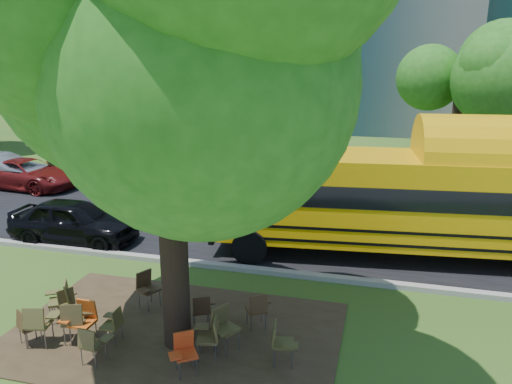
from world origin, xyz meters
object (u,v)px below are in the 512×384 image
(chair_3, at_px, (83,318))
(chair_14, at_px, (113,322))
(chair_0, at_px, (38,321))
(chair_4, at_px, (92,342))
(chair_13, at_px, (258,307))
(chair_1, at_px, (27,325))
(black_car, at_px, (74,221))
(chair_8, at_px, (65,300))
(chair_11, at_px, (202,308))
(chair_2, at_px, (75,318))
(chair_10, at_px, (146,286))
(chair_9, at_px, (61,297))
(chair_7, at_px, (281,340))
(bg_car_red, at_px, (28,174))
(school_bus, at_px, (452,201))
(chair_5, at_px, (184,350))
(bg_car_silver, at_px, (1,170))
(chair_12, at_px, (224,325))
(chair_6, at_px, (210,334))
(main_tree, at_px, (165,51))

(chair_3, relative_size, chair_14, 1.19)
(chair_0, height_order, chair_4, chair_0)
(chair_4, xyz_separation_m, chair_13, (2.73, 2.10, 0.02))
(chair_0, bearing_deg, chair_13, 10.25)
(chair_1, height_order, black_car, black_car)
(chair_8, xyz_separation_m, chair_13, (4.27, 0.74, 0.03))
(chair_11, bearing_deg, chair_2, 179.52)
(chair_10, height_order, chair_11, chair_10)
(chair_4, height_order, chair_9, chair_9)
(chair_7, bearing_deg, bg_car_red, -137.15)
(chair_0, xyz_separation_m, bg_car_red, (-8.84, 10.75, 0.08))
(school_bus, distance_m, black_car, 11.52)
(chair_0, xyz_separation_m, chair_1, (-0.26, -0.03, -0.09))
(chair_9, bearing_deg, chair_7, -125.95)
(chair_4, relative_size, chair_14, 1.05)
(school_bus, relative_size, chair_9, 13.73)
(chair_13, bearing_deg, chair_5, -146.72)
(chair_1, bearing_deg, black_car, 147.06)
(chair_0, xyz_separation_m, chair_4, (1.40, -0.29, -0.08))
(chair_2, xyz_separation_m, chair_11, (2.31, 1.21, -0.08))
(school_bus, relative_size, bg_car_silver, 2.83)
(chair_4, relative_size, chair_9, 0.88)
(chair_2, height_order, chair_9, chair_2)
(chair_0, height_order, chair_3, chair_0)
(chair_10, distance_m, chair_12, 2.63)
(chair_1, relative_size, chair_10, 0.88)
(chair_0, xyz_separation_m, chair_13, (4.12, 1.82, -0.06))
(chair_4, bearing_deg, chair_0, 174.02)
(chair_1, distance_m, black_car, 6.07)
(chair_9, bearing_deg, chair_0, 160.86)
(school_bus, distance_m, chair_6, 8.31)
(school_bus, bearing_deg, chair_4, -140.15)
(chair_0, xyz_separation_m, chair_7, (4.87, 0.65, -0.04))
(black_car, bearing_deg, chair_5, -133.21)
(bg_car_red, bearing_deg, chair_4, -131.97)
(chair_12, height_order, bg_car_silver, bg_car_silver)
(chair_9, relative_size, chair_11, 1.14)
(chair_12, bearing_deg, chair_7, 110.61)
(chair_5, bearing_deg, chair_0, -35.93)
(chair_13, bearing_deg, chair_8, 159.22)
(chair_7, distance_m, chair_8, 5.04)
(school_bus, bearing_deg, bg_car_red, 161.87)
(main_tree, height_order, chair_12, main_tree)
(chair_10, xyz_separation_m, chair_13, (2.78, -0.26, -0.03))
(chair_1, distance_m, bg_car_red, 13.78)
(chair_3, height_order, chair_14, chair_3)
(chair_4, height_order, chair_12, chair_12)
(chair_12, xyz_separation_m, bg_car_silver, (-13.90, 9.94, 0.16))
(chair_8, bearing_deg, chair_7, -63.49)
(chair_2, height_order, chair_3, chair_2)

